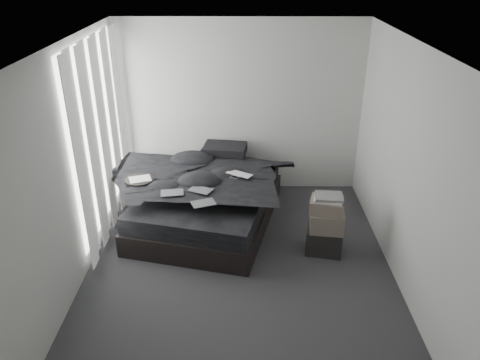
{
  "coord_description": "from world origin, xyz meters",
  "views": [
    {
      "loc": [
        0.04,
        -4.6,
        3.41
      ],
      "look_at": [
        0.0,
        0.8,
        0.75
      ],
      "focal_mm": 35.0,
      "sensor_mm": 36.0,
      "label": 1
    }
  ],
  "objects_px": {
    "bed": "(208,212)",
    "laptop": "(237,171)",
    "side_stand": "(142,203)",
    "box_lower": "(324,240)"
  },
  "relations": [
    {
      "from": "box_lower",
      "to": "laptop",
      "type": "bearing_deg",
      "value": 148.43
    },
    {
      "from": "side_stand",
      "to": "laptop",
      "type": "bearing_deg",
      "value": 4.13
    },
    {
      "from": "laptop",
      "to": "side_stand",
      "type": "distance_m",
      "value": 1.36
    },
    {
      "from": "box_lower",
      "to": "bed",
      "type": "bearing_deg",
      "value": 154.52
    },
    {
      "from": "box_lower",
      "to": "side_stand",
      "type": "bearing_deg",
      "value": 166.3
    },
    {
      "from": "bed",
      "to": "laptop",
      "type": "distance_m",
      "value": 0.77
    },
    {
      "from": "bed",
      "to": "side_stand",
      "type": "relative_size",
      "value": 3.08
    },
    {
      "from": "bed",
      "to": "box_lower",
      "type": "bearing_deg",
      "value": -11.97
    },
    {
      "from": "laptop",
      "to": "side_stand",
      "type": "xyz_separation_m",
      "value": [
        -1.28,
        -0.09,
        -0.45
      ]
    },
    {
      "from": "bed",
      "to": "side_stand",
      "type": "height_order",
      "value": "side_stand"
    }
  ]
}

